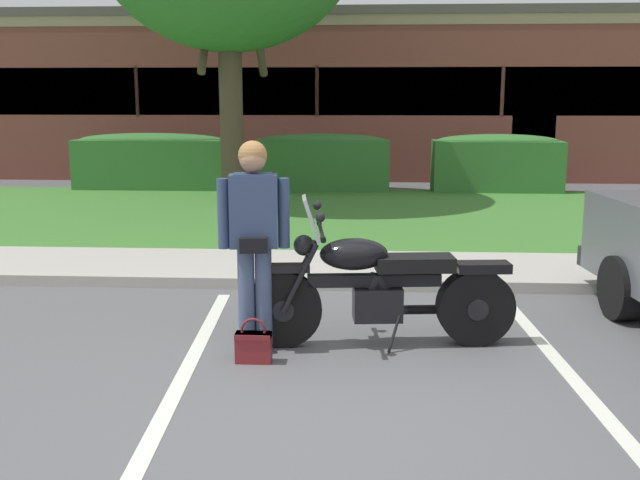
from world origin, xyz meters
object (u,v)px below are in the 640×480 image
(rider_person, at_px, (254,230))
(brick_building, at_px, (326,95))
(hedge_center_right, at_px, (497,162))
(motorcycle, at_px, (390,288))
(handbag, at_px, (253,344))
(hedge_left, at_px, (152,161))
(hedge_center_left, at_px, (322,162))

(rider_person, bearing_deg, brick_building, 90.87)
(hedge_center_right, bearing_deg, motorcycle, -104.64)
(rider_person, height_order, handbag, rider_person)
(hedge_center_right, bearing_deg, hedge_left, 180.00)
(motorcycle, height_order, hedge_left, motorcycle)
(hedge_center_right, bearing_deg, brick_building, 123.44)
(hedge_center_left, height_order, brick_building, brick_building)
(handbag, bearing_deg, rider_person, 95.16)
(hedge_center_left, bearing_deg, brick_building, 92.18)
(motorcycle, distance_m, hedge_center_left, 9.79)
(rider_person, xyz_separation_m, hedge_left, (-3.67, 9.90, -0.34))
(handbag, height_order, brick_building, brick_building)
(rider_person, height_order, hedge_center_right, rider_person)
(rider_person, relative_size, hedge_center_right, 0.64)
(motorcycle, height_order, handbag, motorcycle)
(rider_person, height_order, hedge_center_left, rider_person)
(rider_person, relative_size, brick_building, 0.07)
(motorcycle, xyz_separation_m, brick_building, (-1.33, 15.60, 1.53))
(motorcycle, distance_m, brick_building, 15.73)
(hedge_center_left, relative_size, hedge_center_right, 1.07)
(motorcycle, distance_m, hedge_left, 10.83)
(motorcycle, relative_size, hedge_center_right, 0.85)
(hedge_left, relative_size, hedge_center_left, 1.16)
(hedge_center_left, xyz_separation_m, hedge_center_right, (3.65, -0.00, 0.00))
(handbag, relative_size, hedge_center_left, 0.13)
(handbag, height_order, hedge_center_right, hedge_center_right)
(handbag, relative_size, brick_building, 0.01)
(motorcycle, relative_size, hedge_left, 0.69)
(rider_person, relative_size, hedge_left, 0.52)
(handbag, distance_m, brick_building, 16.19)
(handbag, height_order, hedge_center_left, hedge_center_left)
(motorcycle, bearing_deg, hedge_left, 116.09)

